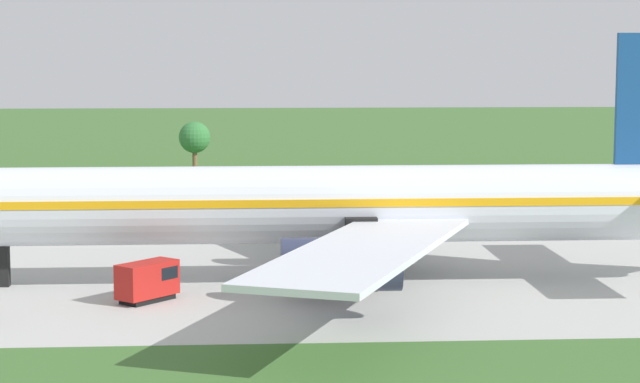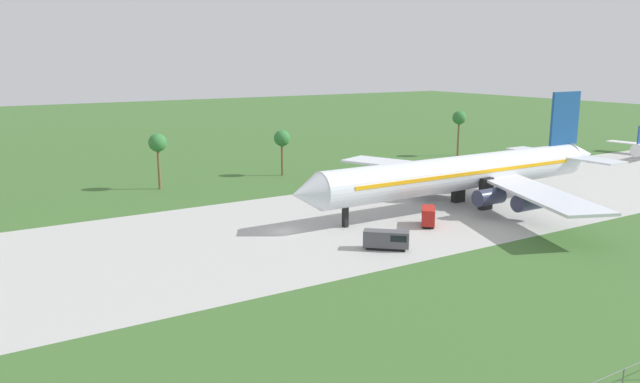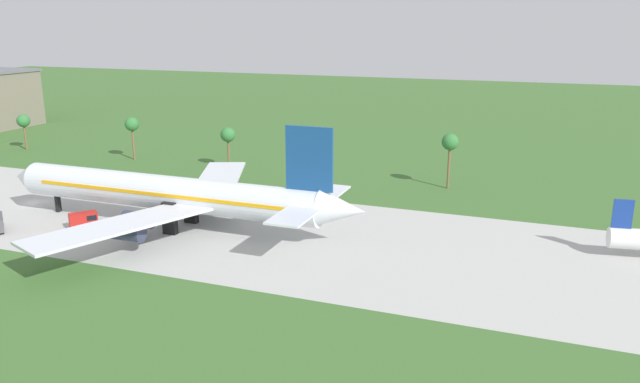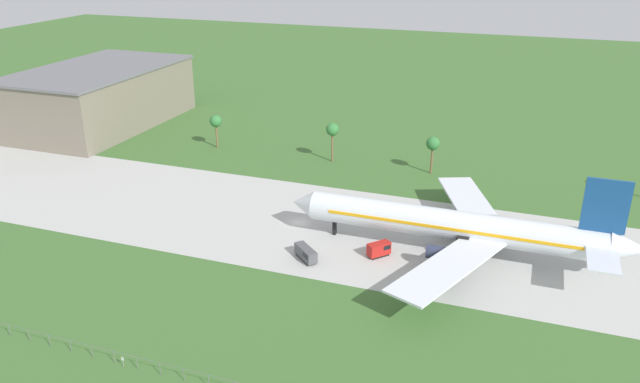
# 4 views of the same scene
# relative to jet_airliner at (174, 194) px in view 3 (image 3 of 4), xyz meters

# --- Properties ---
(ground_plane) EXTENTS (600.00, 600.00, 0.00)m
(ground_plane) POSITION_rel_jet_airliner_xyz_m (-35.39, 2.82, -6.11)
(ground_plane) COLOR #3D662D
(taxiway_strip) EXTENTS (320.00, 44.00, 0.02)m
(taxiway_strip) POSITION_rel_jet_airliner_xyz_m (-35.39, 2.82, -6.10)
(taxiway_strip) COLOR #B2B2AD
(taxiway_strip) RESTS_ON ground_plane
(jet_airliner) EXTENTS (70.20, 59.95, 19.43)m
(jet_airliner) POSITION_rel_jet_airliner_xyz_m (0.00, 0.00, 0.00)
(jet_airliner) COLOR silver
(jet_airliner) RESTS_ON ground_plane
(fuel_truck) EXTENTS (4.57, 4.81, 2.89)m
(fuel_truck) POSITION_rel_jet_airliner_xyz_m (-14.53, -6.18, -4.57)
(fuel_truck) COLOR black
(fuel_truck) RESTS_ON ground_plane
(palm_tree_row) EXTENTS (121.72, 3.60, 12.04)m
(palm_tree_row) POSITION_rel_jet_airliner_xyz_m (-22.86, 43.59, 2.68)
(palm_tree_row) COLOR brown
(palm_tree_row) RESTS_ON ground_plane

